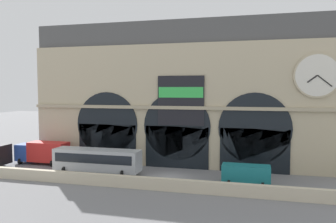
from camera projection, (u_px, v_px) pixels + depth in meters
ground_plane at (167, 177)px, 39.95m from camera, size 200.00×200.00×0.00m
quay_parapet_wall at (155, 184)px, 35.00m from camera, size 90.00×0.70×1.27m
station_building at (181, 96)px, 46.40m from camera, size 42.16×5.16×19.79m
box_truck_west at (43, 152)px, 47.05m from camera, size 7.50×2.91×3.12m
bus_midwest at (97, 160)px, 41.42m from camera, size 11.00×3.25×3.10m
van_mideast at (246, 174)px, 36.76m from camera, size 5.20×2.48×2.20m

